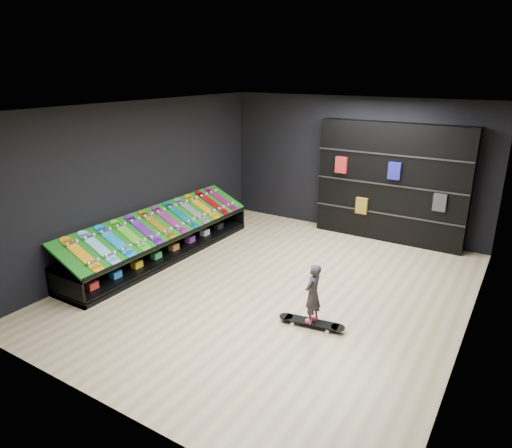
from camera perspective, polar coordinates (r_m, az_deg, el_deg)
The scene contains 23 objects.
floor at distance 7.90m, azimuth 2.34°, elevation -7.90°, with size 6.00×7.00×0.01m, color beige.
ceiling at distance 7.07m, azimuth 2.67°, elevation 14.33°, with size 6.00×7.00×0.01m, color white.
wall_back at distance 10.45m, azimuth 12.05°, elevation 7.14°, with size 6.00×0.02×3.00m, color black.
wall_front at distance 4.81m, azimuth -18.67°, elevation -7.58°, with size 6.00×0.02×3.00m, color black.
wall_left at distance 9.15m, azimuth -14.17°, elevation 5.31°, with size 0.02×7.00×3.00m, color black.
wall_right at distance 6.50m, azimuth 26.17°, elevation -1.61°, with size 0.02×7.00×3.00m, color black.
display_rack at distance 9.21m, azimuth -11.58°, elevation -2.57°, with size 0.90×4.50×0.50m, color black, non-canonical shape.
turf_ramp at distance 9.02m, azimuth -11.54°, elevation 0.09°, with size 1.00×4.50×0.04m, color #0E560D.
back_shelving at distance 10.07m, azimuth 16.52°, elevation 4.92°, with size 3.15×0.37×2.52m, color black.
floor_skateboard at distance 6.82m, azimuth 6.94°, elevation -12.25°, with size 0.98×0.22×0.09m, color black, non-canonical shape.
child at distance 6.67m, azimuth 7.04°, elevation -9.98°, with size 0.20×0.14×0.54m, color black.
display_board_0 at distance 7.83m, azimuth -20.97°, elevation -3.56°, with size 0.98×0.22×0.09m, color orange, non-canonical shape.
display_board_1 at distance 8.02m, azimuth -19.04°, elevation -2.79°, with size 0.98×0.22×0.09m, color #0CB2E5, non-canonical shape.
display_board_2 at distance 8.22m, azimuth -17.21°, elevation -2.06°, with size 0.98×0.22×0.09m, color blue, non-canonical shape.
display_board_3 at distance 8.44m, azimuth -15.47°, elevation -1.36°, with size 0.98×0.22×0.09m, color green, non-canonical shape.
display_board_4 at distance 8.66m, azimuth -13.82°, elevation -0.69°, with size 0.98×0.22×0.09m, color purple, non-canonical shape.
display_board_5 at distance 8.88m, azimuth -12.25°, elevation -0.06°, with size 0.98×0.22×0.09m, color yellow, non-canonical shape.
display_board_6 at distance 9.12m, azimuth -10.76°, elevation 0.54°, with size 0.98×0.22×0.09m, color #2626BF, non-canonical shape.
display_board_7 at distance 9.36m, azimuth -9.35°, elevation 1.11°, with size 0.98×0.22×0.09m, color #0C8C99, non-canonical shape.
display_board_8 at distance 9.61m, azimuth -8.00°, elevation 1.65°, with size 0.98×0.22×0.09m, color black, non-canonical shape.
display_board_9 at distance 9.87m, azimuth -6.73°, elevation 2.16°, with size 0.98×0.22×0.09m, color yellow, non-canonical shape.
display_board_10 at distance 10.13m, azimuth -5.52°, elevation 2.65°, with size 0.98×0.22×0.09m, color red, non-canonical shape.
display_board_11 at distance 10.39m, azimuth -4.37°, elevation 3.11°, with size 0.98×0.22×0.09m, color #E5198C, non-canonical shape.
Camera 1 is at (3.44, -6.15, 3.57)m, focal length 32.00 mm.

